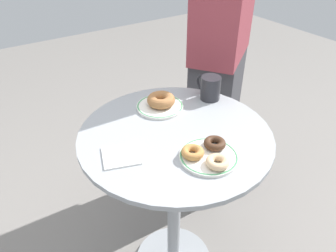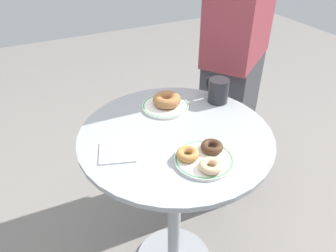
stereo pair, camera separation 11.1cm
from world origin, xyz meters
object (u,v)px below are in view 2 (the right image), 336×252
at_px(plate_left, 165,106).
at_px(paper_napkin, 118,152).
at_px(plate_right, 204,159).
at_px(person_figure, 235,59).
at_px(donut_glazed, 212,165).
at_px(donut_old_fashioned, 188,154).
at_px(cafe_table, 175,183).
at_px(donut_chocolate, 212,147).
at_px(coffee_mug, 218,90).
at_px(donut_cinnamon, 167,100).

relative_size(plate_left, paper_napkin, 1.59).
relative_size(plate_right, person_figure, 0.11).
bearing_deg(donut_glazed, donut_old_fashioned, -153.95).
bearing_deg(person_figure, cafe_table, -54.82).
bearing_deg(person_figure, plate_left, -67.73).
relative_size(plate_left, donut_glazed, 2.56).
height_order(donut_glazed, paper_napkin, donut_glazed).
height_order(donut_chocolate, coffee_mug, coffee_mug).
height_order(cafe_table, donut_old_fashioned, donut_old_fashioned).
height_order(plate_right, paper_napkin, plate_right).
bearing_deg(donut_glazed, donut_cinnamon, 173.11).
relative_size(donut_cinnamon, person_figure, 0.07).
height_order(donut_cinnamon, donut_glazed, donut_cinnamon).
xyz_separation_m(donut_glazed, donut_old_fashioned, (-0.08, -0.04, 0.00)).
bearing_deg(coffee_mug, plate_left, -102.82).
bearing_deg(donut_glazed, plate_left, 174.06).
distance_m(plate_right, paper_napkin, 0.28).
distance_m(cafe_table, plate_left, 0.31).
distance_m(donut_cinnamon, donut_old_fashioned, 0.33).
bearing_deg(cafe_table, plate_left, 165.20).
distance_m(donut_glazed, donut_old_fashioned, 0.09).
relative_size(plate_right, donut_old_fashioned, 2.59).
height_order(plate_right, donut_old_fashioned, donut_old_fashioned).
bearing_deg(donut_old_fashioned, donut_glazed, 26.05).
bearing_deg(donut_chocolate, person_figure, 137.75).
height_order(donut_cinnamon, paper_napkin, donut_cinnamon).
bearing_deg(coffee_mug, person_figure, 132.51).
bearing_deg(paper_napkin, plate_left, 124.96).
distance_m(plate_left, donut_old_fashioned, 0.33).
relative_size(donut_cinnamon, coffee_mug, 0.89).
xyz_separation_m(donut_old_fashioned, person_figure, (-0.51, 0.56, 0.02)).
xyz_separation_m(paper_napkin, person_figure, (-0.38, 0.74, 0.04)).
bearing_deg(plate_right, donut_glazed, -4.71).
distance_m(donut_cinnamon, donut_glazed, 0.40).
distance_m(donut_chocolate, person_figure, 0.70).
xyz_separation_m(cafe_table, donut_chocolate, (0.15, 0.05, 0.27)).
bearing_deg(donut_chocolate, cafe_table, -160.23).
xyz_separation_m(cafe_table, person_figure, (-0.37, 0.52, 0.29)).
xyz_separation_m(plate_left, donut_old_fashioned, (0.32, -0.08, 0.02)).
distance_m(plate_left, paper_napkin, 0.32).
bearing_deg(donut_cinnamon, plate_right, -7.21).
relative_size(plate_right, donut_glazed, 2.59).
relative_size(donut_old_fashioned, coffee_mug, 0.58).
relative_size(paper_napkin, person_figure, 0.07).
relative_size(plate_left, donut_chocolate, 2.56).
distance_m(plate_left, plate_right, 0.35).
distance_m(donut_old_fashioned, paper_napkin, 0.23).
xyz_separation_m(cafe_table, paper_napkin, (0.01, -0.22, 0.25)).
xyz_separation_m(plate_right, donut_chocolate, (-0.02, 0.04, 0.02)).
xyz_separation_m(donut_glazed, paper_napkin, (-0.21, -0.22, -0.02)).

